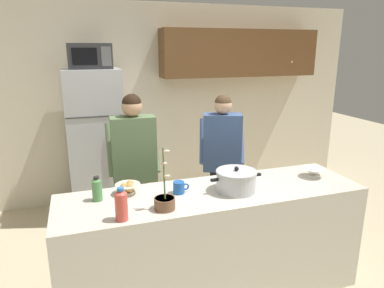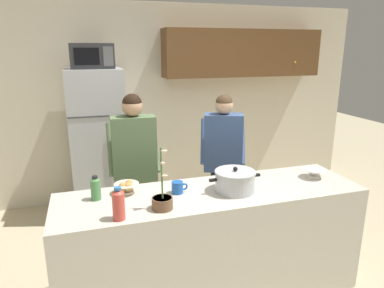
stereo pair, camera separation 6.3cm
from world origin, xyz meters
name	(u,v)px [view 1 (the left image)]	position (x,y,z in m)	size (l,w,h in m)	color
back_wall_unit	(169,93)	(0.24, 2.25, 1.43)	(6.00, 0.48, 2.60)	beige
kitchen_island	(213,243)	(0.00, 0.00, 0.46)	(2.45, 0.68, 0.92)	beige
refrigerator	(96,144)	(-0.80, 1.85, 0.90)	(0.64, 0.68, 1.80)	#B7BABF
microwave	(90,56)	(-0.80, 1.83, 1.94)	(0.48, 0.37, 0.28)	#2D2D30
person_near_pot	(134,158)	(-0.50, 0.79, 1.01)	(0.51, 0.43, 1.63)	#726656
person_by_sink	(222,151)	(0.45, 0.88, 0.97)	(0.57, 0.53, 1.57)	black
cooking_pot	(236,181)	(0.17, -0.04, 1.01)	(0.43, 0.32, 0.20)	silver
coffee_mug	(179,187)	(-0.27, 0.06, 0.97)	(0.13, 0.09, 0.10)	#1E59B2
bread_bowl	(128,188)	(-0.66, 0.17, 0.97)	(0.20, 0.20, 0.10)	beige
empty_bowl	(314,172)	(0.97, 0.03, 0.97)	(0.20, 0.20, 0.08)	white
bottle_near_edge	(97,189)	(-0.89, 0.12, 1.01)	(0.07, 0.07, 0.19)	#4C8C4C
bottle_mid_counter	(121,204)	(-0.76, -0.25, 1.03)	(0.08, 0.08, 0.23)	#D84C3F
potted_orchid	(165,201)	(-0.45, -0.18, 0.98)	(0.15, 0.15, 0.45)	brown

